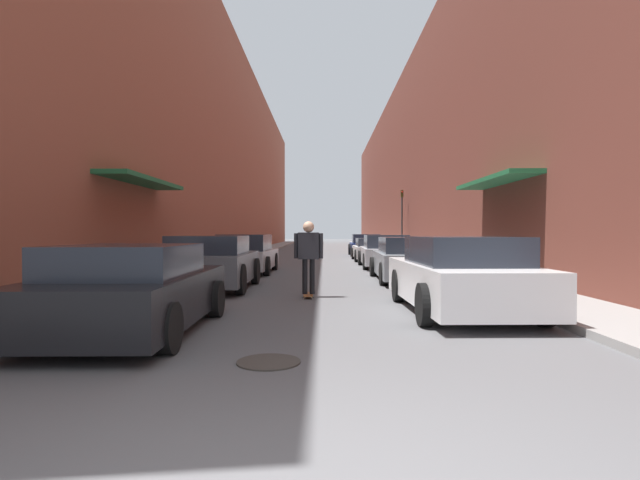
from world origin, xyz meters
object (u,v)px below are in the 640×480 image
parked_car_right_0 (461,276)px  parked_car_right_2 (385,252)px  parked_car_left_2 (246,255)px  parked_car_left_1 (211,263)px  parked_car_right_4 (366,245)px  parked_car_right_1 (410,260)px  traffic_light (402,215)px  skateboarder (309,251)px  manhole_cover (269,362)px  parked_car_left_0 (132,290)px  parked_car_right_3 (372,250)px

parked_car_right_0 → parked_car_right_2: (0.05, 11.32, -0.02)m
parked_car_right_0 → parked_car_left_2: bearing=120.9°
parked_car_left_1 → parked_car_right_0: (5.25, -3.60, -0.00)m
parked_car_right_4 → parked_car_right_1: bearing=-90.0°
traffic_light → skateboarder: bearing=-104.3°
manhole_cover → traffic_light: size_ratio=0.18×
parked_car_left_0 → parked_car_right_1: (5.25, 7.63, 0.01)m
parked_car_right_4 → parked_car_right_0: bearing=-90.3°
parked_car_right_1 → parked_car_right_2: size_ratio=1.03×
parked_car_right_2 → parked_car_right_4: parked_car_right_2 is taller
parked_car_left_0 → parked_car_left_1: (-0.11, 5.41, 0.05)m
parked_car_left_0 → parked_car_right_3: 18.72m
parked_car_right_3 → parked_car_right_4: parked_car_right_4 is taller
parked_car_right_1 → skateboarder: skateboarder is taller
parked_car_right_4 → manhole_cover: 25.15m
parked_car_right_1 → parked_car_left_0: bearing=-124.5°
parked_car_left_0 → manhole_cover: 2.71m
parked_car_left_0 → parked_car_right_4: (5.24, 23.36, 0.02)m
parked_car_left_2 → parked_car_right_1: size_ratio=0.93×
parked_car_right_3 → traffic_light: bearing=69.2°
skateboarder → parked_car_right_0: bearing=-36.8°
parked_car_left_2 → traffic_light: size_ratio=1.06×
parked_car_right_0 → parked_car_right_3: bearing=90.0°
parked_car_right_3 → parked_car_right_4: 5.35m
parked_car_left_0 → skateboarder: skateboarder is taller
parked_car_left_0 → parked_car_right_3: size_ratio=1.00×
parked_car_right_2 → skateboarder: skateboarder is taller
parked_car_right_0 → parked_car_right_3: (0.01, 16.20, -0.10)m
parked_car_right_1 → parked_car_right_2: 5.49m
parked_car_right_2 → parked_car_left_1: bearing=-124.5°
parked_car_left_1 → parked_car_right_4: (5.35, 17.94, -0.03)m
manhole_cover → parked_car_left_2: bearing=100.1°
parked_car_left_0 → parked_car_right_3: parked_car_left_0 is taller
parked_car_right_4 → skateboarder: size_ratio=2.47×
parked_car_left_0 → traffic_light: (7.64, 24.59, 1.93)m
parked_car_left_2 → parked_car_right_3: bearing=55.8°
parked_car_left_1 → traffic_light: traffic_light is taller
traffic_light → parked_car_right_1: bearing=-98.0°
manhole_cover → parked_car_right_3: bearing=81.2°
parked_car_right_0 → skateboarder: bearing=143.2°
parked_car_right_4 → manhole_cover: (-3.13, -24.95, -0.62)m
parked_car_left_1 → parked_car_right_0: 6.37m
parked_car_right_0 → traffic_light: traffic_light is taller
parked_car_right_4 → skateboarder: (-2.86, -19.49, 0.39)m
parked_car_right_0 → parked_car_left_0: bearing=-160.6°
skateboarder → parked_car_right_4: bearing=81.6°
skateboarder → parked_car_left_2: bearing=110.2°
parked_car_left_1 → parked_car_right_2: (5.29, 7.72, -0.03)m
parked_car_left_2 → parked_car_right_1: bearing=-27.8°
parked_car_left_1 → parked_car_right_3: parked_car_left_1 is taller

